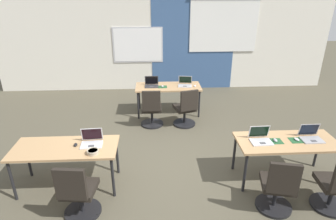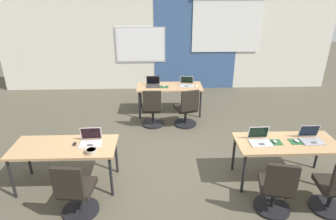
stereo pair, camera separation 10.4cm
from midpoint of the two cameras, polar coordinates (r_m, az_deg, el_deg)
ground_plane at (r=5.38m, az=1.83°, el=-10.18°), size 24.00×24.00×0.00m
back_wall_assembly at (r=8.80m, az=0.32°, el=13.29°), size 10.00×0.27×2.80m
desk_near_left at (r=4.72m, az=-19.44°, el=-7.42°), size 1.60×0.70×0.72m
desk_near_right at (r=4.96m, az=23.16°, el=-6.49°), size 1.60×0.70×0.72m
desk_far_center at (r=7.06m, az=0.74°, el=4.36°), size 1.60×0.70×0.72m
laptop_far_left at (r=7.03m, az=-2.59°, el=5.22°), size 0.33×0.27×0.24m
mousepad_far_left at (r=6.98m, az=-0.41°, el=4.66°), size 0.22×0.19×0.00m
mouse_far_left at (r=6.97m, az=-0.41°, el=4.81°), size 0.07×0.11×0.03m
chair_far_left at (r=6.48m, az=-2.64°, el=-0.18°), size 0.52×0.54×0.92m
laptop_far_right at (r=7.07m, az=4.15°, el=5.26°), size 0.37×0.36×0.23m
mouse_far_right at (r=7.02m, az=6.12°, el=4.79°), size 0.08×0.11×0.03m
chair_far_right at (r=6.49m, az=4.22°, el=-0.17°), size 0.55×0.60×0.92m
laptop_near_right_end at (r=5.11m, az=27.25°, el=-4.95°), size 0.33×0.29×0.23m
mousepad_near_right_end at (r=5.00m, az=24.84°, el=-5.77°), size 0.22×0.19×0.00m
mouse_near_right_end at (r=4.99m, az=24.88°, el=-5.58°), size 0.08×0.11×0.03m
chair_near_right_end at (r=4.74m, az=31.10°, el=-13.73°), size 0.52×0.56×0.92m
laptop_near_left_inner at (r=4.63m, az=-14.61°, el=-5.88°), size 0.34×0.29×0.24m
mouse_near_left_inner at (r=4.67m, az=-17.60°, el=-6.47°), size 0.07×0.11×0.03m
chair_near_left_inner at (r=4.24m, az=-17.25°, el=-15.69°), size 0.52×0.56×0.92m
laptop_near_right_inner at (r=4.75m, az=18.50°, el=-5.57°), size 0.34×0.29×0.23m
mousepad_near_right_inner at (r=4.84m, az=21.15°, el=-6.06°), size 0.22×0.19×0.00m
mouse_near_right_inner at (r=4.83m, az=21.18°, el=-5.86°), size 0.06×0.10×0.03m
chair_near_right_inner at (r=4.39m, az=21.46°, el=-14.84°), size 0.53×0.58×0.92m
snack_bowl at (r=4.38m, az=-14.47°, el=-7.89°), size 0.18×0.18×0.06m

